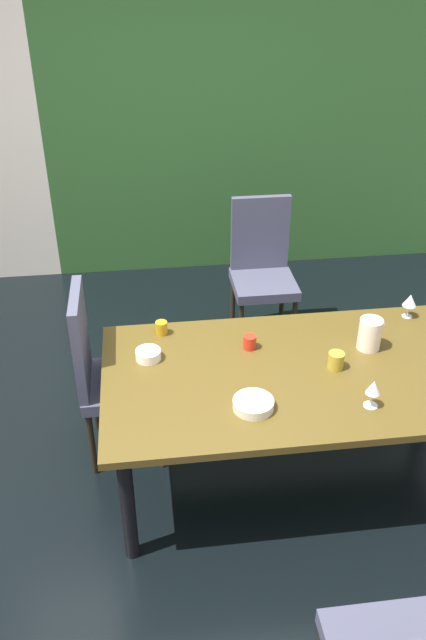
{
  "coord_description": "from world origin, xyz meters",
  "views": [
    {
      "loc": [
        -0.05,
        -2.48,
        2.6
      ],
      "look_at": [
        0.3,
        0.29,
        0.85
      ],
      "focal_mm": 35.0,
      "sensor_mm": 36.0,
      "label": 1
    }
  ],
  "objects_px": {
    "chair_head_far": "(262,265)",
    "serving_bowl_west": "(253,404)",
    "serving_bowl_north": "(148,355)",
    "cup_south": "(336,361)",
    "dining_table": "(309,380)",
    "pitcher_corner": "(370,334)",
    "wine_glass_rear": "(410,301)",
    "chair_left_far": "(106,369)",
    "wine_glass_near_shelf": "(373,388)",
    "cup_right": "(161,328)",
    "cup_left": "(250,342)"
  },
  "relations": [
    {
      "from": "chair_head_far",
      "to": "serving_bowl_west",
      "type": "relative_size",
      "value": 5.41
    },
    {
      "from": "serving_bowl_north",
      "to": "cup_south",
      "type": "bearing_deg",
      "value": -11.92
    },
    {
      "from": "dining_table",
      "to": "pitcher_corner",
      "type": "height_order",
      "value": "pitcher_corner"
    },
    {
      "from": "wine_glass_rear",
      "to": "serving_bowl_north",
      "type": "distance_m",
      "value": 1.51
    },
    {
      "from": "chair_left_far",
      "to": "wine_glass_near_shelf",
      "type": "distance_m",
      "value": 1.43
    },
    {
      "from": "wine_glass_rear",
      "to": "cup_right",
      "type": "relative_size",
      "value": 1.89
    },
    {
      "from": "dining_table",
      "to": "wine_glass_rear",
      "type": "xyz_separation_m",
      "value": [
        0.69,
        0.43,
        0.17
      ]
    },
    {
      "from": "chair_head_far",
      "to": "cup_left",
      "type": "distance_m",
      "value": 1.28
    },
    {
      "from": "wine_glass_rear",
      "to": "cup_left",
      "type": "bearing_deg",
      "value": -168.18
    },
    {
      "from": "serving_bowl_north",
      "to": "dining_table",
      "type": "bearing_deg",
      "value": -13.74
    },
    {
      "from": "cup_right",
      "to": "dining_table",
      "type": "bearing_deg",
      "value": -30.42
    },
    {
      "from": "chair_left_far",
      "to": "cup_south",
      "type": "bearing_deg",
      "value": 74.28
    },
    {
      "from": "chair_head_far",
      "to": "wine_glass_rear",
      "type": "relative_size",
      "value": 7.25
    },
    {
      "from": "wine_glass_rear",
      "to": "wine_glass_near_shelf",
      "type": "bearing_deg",
      "value": -122.85
    },
    {
      "from": "wine_glass_rear",
      "to": "serving_bowl_west",
      "type": "distance_m",
      "value": 1.24
    },
    {
      "from": "chair_left_far",
      "to": "cup_right",
      "type": "distance_m",
      "value": 0.38
    },
    {
      "from": "cup_south",
      "to": "serving_bowl_west",
      "type": "bearing_deg",
      "value": -151.25
    },
    {
      "from": "chair_head_far",
      "to": "wine_glass_near_shelf",
      "type": "distance_m",
      "value": 1.79
    },
    {
      "from": "chair_left_far",
      "to": "wine_glass_near_shelf",
      "type": "bearing_deg",
      "value": 62.81
    },
    {
      "from": "wine_glass_near_shelf",
      "to": "serving_bowl_west",
      "type": "height_order",
      "value": "wine_glass_near_shelf"
    },
    {
      "from": "cup_left",
      "to": "pitcher_corner",
      "type": "relative_size",
      "value": 0.43
    },
    {
      "from": "chair_head_far",
      "to": "cup_south",
      "type": "relative_size",
      "value": 11.67
    },
    {
      "from": "wine_glass_near_shelf",
      "to": "pitcher_corner",
      "type": "relative_size",
      "value": 0.83
    },
    {
      "from": "cup_left",
      "to": "dining_table",
      "type": "bearing_deg",
      "value": -40.37
    },
    {
      "from": "cup_south",
      "to": "chair_head_far",
      "type": "bearing_deg",
      "value": 93.43
    },
    {
      "from": "wine_glass_near_shelf",
      "to": "cup_left",
      "type": "height_order",
      "value": "wine_glass_near_shelf"
    },
    {
      "from": "dining_table",
      "to": "chair_left_far",
      "type": "distance_m",
      "value": 1.1
    },
    {
      "from": "wine_glass_near_shelf",
      "to": "cup_left",
      "type": "bearing_deg",
      "value": 131.4
    },
    {
      "from": "chair_head_far",
      "to": "wine_glass_rear",
      "type": "xyz_separation_m",
      "value": [
        0.64,
        -1.02,
        0.25
      ]
    },
    {
      "from": "wine_glass_rear",
      "to": "cup_south",
      "type": "distance_m",
      "value": 0.7
    },
    {
      "from": "chair_head_far",
      "to": "cup_south",
      "type": "height_order",
      "value": "chair_head_far"
    },
    {
      "from": "wine_glass_rear",
      "to": "serving_bowl_north",
      "type": "height_order",
      "value": "wine_glass_rear"
    },
    {
      "from": "chair_head_far",
      "to": "serving_bowl_west",
      "type": "height_order",
      "value": "chair_head_far"
    },
    {
      "from": "chair_head_far",
      "to": "wine_glass_rear",
      "type": "distance_m",
      "value": 1.24
    },
    {
      "from": "chair_head_far",
      "to": "cup_left",
      "type": "relative_size",
      "value": 13.87
    },
    {
      "from": "serving_bowl_north",
      "to": "chair_left_far",
      "type": "bearing_deg",
      "value": 150.73
    },
    {
      "from": "cup_left",
      "to": "cup_right",
      "type": "bearing_deg",
      "value": 156.64
    },
    {
      "from": "chair_head_far",
      "to": "pitcher_corner",
      "type": "bearing_deg",
      "value": 103.55
    },
    {
      "from": "chair_head_far",
      "to": "cup_left",
      "type": "xyz_separation_m",
      "value": [
        -0.31,
        -1.22,
        0.18
      ]
    },
    {
      "from": "chair_head_far",
      "to": "wine_glass_near_shelf",
      "type": "xyz_separation_m",
      "value": [
        0.16,
        -1.77,
        0.25
      ]
    },
    {
      "from": "chair_left_far",
      "to": "wine_glass_rear",
      "type": "height_order",
      "value": "chair_left_far"
    },
    {
      "from": "serving_bowl_north",
      "to": "cup_south",
      "type": "xyz_separation_m",
      "value": [
        0.94,
        -0.2,
        0.02
      ]
    },
    {
      "from": "serving_bowl_north",
      "to": "cup_south",
      "type": "relative_size",
      "value": 1.48
    },
    {
      "from": "cup_right",
      "to": "cup_left",
      "type": "xyz_separation_m",
      "value": [
        0.46,
        -0.2,
        -0.0
      ]
    },
    {
      "from": "cup_south",
      "to": "serving_bowl_north",
      "type": "bearing_deg",
      "value": 168.08
    },
    {
      "from": "wine_glass_rear",
      "to": "pitcher_corner",
      "type": "height_order",
      "value": "pitcher_corner"
    },
    {
      "from": "cup_right",
      "to": "pitcher_corner",
      "type": "height_order",
      "value": "pitcher_corner"
    },
    {
      "from": "wine_glass_near_shelf",
      "to": "cup_left",
      "type": "distance_m",
      "value": 0.72
    },
    {
      "from": "dining_table",
      "to": "cup_south",
      "type": "distance_m",
      "value": 0.17
    },
    {
      "from": "cup_right",
      "to": "pitcher_corner",
      "type": "relative_size",
      "value": 0.43
    }
  ]
}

